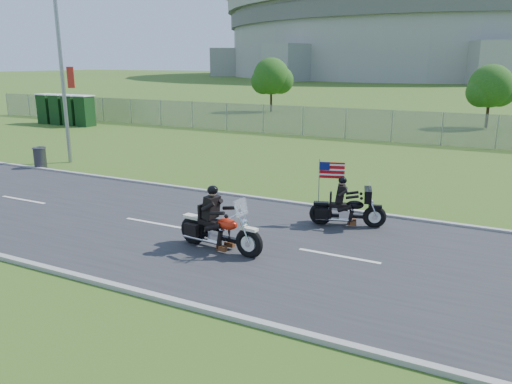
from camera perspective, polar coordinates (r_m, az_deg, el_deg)
The scene contains 16 objects.
ground at distance 14.88m, azimuth -5.42°, elevation -4.82°, with size 420.00×420.00×0.00m, color #3C581B.
road at distance 14.88m, azimuth -5.42°, elevation -4.75°, with size 120.00×8.00×0.04m, color #28282B.
curb_north at distance 18.25m, azimuth 1.36°, elevation -0.88°, with size 120.00×0.18×0.12m, color #9E9B93.
curb_south at distance 11.91m, azimuth -16.03°, elevation -10.27°, with size 120.00×0.18×0.12m, color #9E9B93.
fence at distance 34.43m, azimuth 5.38°, elevation 8.08°, with size 60.00×0.03×2.00m, color gray.
stadium at distance 184.19m, azimuth 19.17°, elevation 17.30°, with size 140.40×140.40×29.20m.
streetlight at distance 26.60m, azimuth -21.16°, elevation 15.26°, with size 0.90×2.46×10.00m.
porta_toilet_a at distance 41.46m, azimuth -18.96°, elevation 8.70°, with size 1.10×1.10×2.30m, color black.
porta_toilet_b at distance 42.47m, azimuth -20.30°, elevation 8.71°, with size 1.10×1.10×2.30m, color black.
porta_toilet_c at distance 43.50m, azimuth -21.58°, elevation 8.72°, with size 1.10×1.10×2.30m, color black.
porta_toilet_d at distance 44.55m, azimuth -22.80°, elevation 8.72°, with size 1.10×1.10×2.30m, color black.
tree_fence_near at distance 41.92m, azimuth 25.27°, elevation 10.66°, with size 3.52×3.28×4.75m.
tree_fence_mid at distance 50.68m, azimuth 1.83°, elevation 12.88°, with size 3.96×3.69×5.30m.
motorcycle_lead at distance 13.42m, azimuth -4.28°, elevation -4.43°, with size 2.69×0.81×1.81m.
motorcycle_follow at distance 15.57m, azimuth 10.40°, elevation -2.02°, with size 2.30×1.08×1.96m.
trash_can at distance 25.83m, azimuth -23.45°, elevation 3.56°, with size 0.57×0.57×0.99m, color #3C3C42.
Camera 1 is at (7.57, -11.81, 4.97)m, focal length 35.00 mm.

